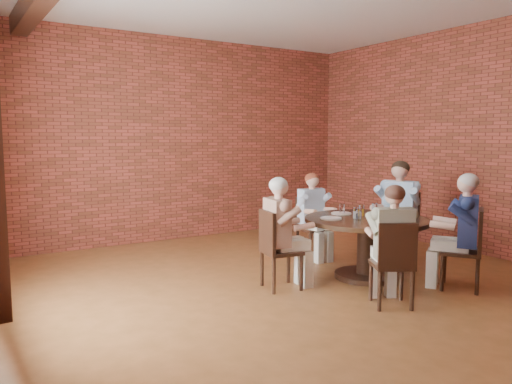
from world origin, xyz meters
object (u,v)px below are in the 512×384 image
diner_b (313,216)px  chair_c (275,246)px  diner_c (282,233)px  chair_a (400,224)px  chair_b (310,225)px  diner_d (392,246)px  diner_e (462,232)px  dining_table (366,236)px  diner_a (398,212)px  chair_d (394,261)px  chair_e (469,246)px  smartphone (400,216)px

diner_b → chair_c: (-1.28, -0.91, -0.12)m
diner_b → diner_c: (-1.20, -0.92, 0.03)m
chair_a → chair_b: bearing=-151.3°
diner_d → chair_b: bearing=-75.7°
diner_b → diner_e: size_ratio=0.92×
dining_table → diner_a: size_ratio=1.07×
diner_c → diner_d: diner_c is taller
diner_c → chair_d: size_ratio=1.43×
diner_a → chair_e: bearing=-31.9°
chair_d → diner_d: bearing=-90.0°
chair_a → diner_e: 1.35m
diner_a → diner_e: bearing=-34.6°
diner_a → diner_d: diner_a is taller
diner_a → chair_e: (-0.28, -1.31, -0.20)m
dining_table → chair_a: 1.08m
chair_e → dining_table: bearing=-90.0°
diner_c → smartphone: 1.61m
diner_b → chair_d: 2.18m
diner_c → diner_e: (1.73, -1.12, 0.02)m
dining_table → diner_c: diner_c is taller
chair_d → chair_e: (1.20, -0.03, 0.02)m
chair_c → chair_d: 1.34m
dining_table → chair_e: chair_e is taller
dining_table → chair_d: bearing=-120.2°
diner_d → chair_e: size_ratio=1.34×
chair_e → diner_e: size_ratio=0.70×
dining_table → chair_b: chair_b is taller
diner_a → chair_a: bearing=90.0°
diner_c → chair_e: bearing=-113.4°
chair_a → chair_e: size_ratio=1.05×
chair_a → diner_c: (-2.15, -0.16, 0.12)m
chair_d → smartphone: chair_d is taller
chair_d → diner_d: (0.04, 0.06, 0.14)m
diner_b → diner_d: diner_d is taller
chair_a → chair_c: 2.23m
chair_a → chair_c: size_ratio=1.08×
chair_d → smartphone: size_ratio=7.14×
diner_a → chair_c: (-2.13, -0.11, -0.21)m
smartphone → diner_b: bearing=115.5°
dining_table → diner_c: size_ratio=1.18×
chair_d → chair_c: bearing=-30.8°
chair_b → chair_e: (0.57, -2.18, 0.03)m
diner_e → smartphone: diner_e is taller
chair_a → diner_c: bearing=-105.6°
chair_a → diner_e: diner_e is taller
chair_a → diner_c: size_ratio=0.76×
dining_table → diner_d: size_ratio=1.20×
diner_e → smartphone: bearing=-112.6°
smartphone → chair_c: bearing=177.0°
chair_c → diner_e: 2.13m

